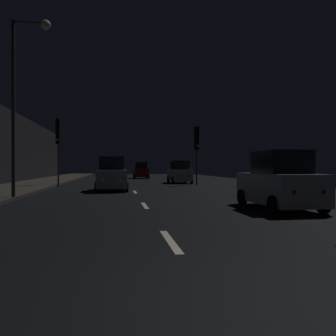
{
  "coord_description": "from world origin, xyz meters",
  "views": [
    {
      "loc": [
        -1.06,
        -3.97,
        1.5
      ],
      "look_at": [
        2.25,
        18.72,
        1.41
      ],
      "focal_mm": 37.76,
      "sensor_mm": 36.0,
      "label": 1
    }
  ],
  "objects_px": {
    "streetlamp_overhead": "(23,82)",
    "car_distant_taillights": "(141,171)",
    "car_parked_right_far": "(180,173)",
    "car_approaching_headlights": "(112,175)",
    "traffic_light_far_left": "(58,137)",
    "traffic_light_far_right": "(197,143)",
    "car_parked_right_near": "(279,182)"
  },
  "relations": [
    {
      "from": "streetlamp_overhead",
      "to": "car_distant_taillights",
      "type": "height_order",
      "value": "streetlamp_overhead"
    },
    {
      "from": "car_distant_taillights",
      "to": "car_parked_right_far",
      "type": "distance_m",
      "value": 13.31
    },
    {
      "from": "streetlamp_overhead",
      "to": "car_approaching_headlights",
      "type": "xyz_separation_m",
      "value": [
        3.84,
        5.71,
        -4.31
      ]
    },
    {
      "from": "traffic_light_far_left",
      "to": "car_approaching_headlights",
      "type": "xyz_separation_m",
      "value": [
        4.07,
        -5.24,
        -2.77
      ]
    },
    {
      "from": "traffic_light_far_right",
      "to": "car_parked_right_far",
      "type": "xyz_separation_m",
      "value": [
        -0.81,
        3.45,
        -2.53
      ]
    },
    {
      "from": "traffic_light_far_right",
      "to": "car_approaching_headlights",
      "type": "bearing_deg",
      "value": -62.65
    },
    {
      "from": "streetlamp_overhead",
      "to": "car_distant_taillights",
      "type": "xyz_separation_m",
      "value": [
        7.19,
        28.15,
        -4.35
      ]
    },
    {
      "from": "car_parked_right_far",
      "to": "streetlamp_overhead",
      "type": "bearing_deg",
      "value": 146.98
    },
    {
      "from": "car_approaching_headlights",
      "to": "car_parked_right_far",
      "type": "xyz_separation_m",
      "value": [
        5.97,
        9.39,
        -0.04
      ]
    },
    {
      "from": "traffic_light_far_left",
      "to": "car_approaching_headlights",
      "type": "bearing_deg",
      "value": 46.8
    },
    {
      "from": "traffic_light_far_right",
      "to": "car_distant_taillights",
      "type": "bearing_deg",
      "value": 177.88
    },
    {
      "from": "car_approaching_headlights",
      "to": "car_parked_right_far",
      "type": "distance_m",
      "value": 11.13
    },
    {
      "from": "car_parked_right_far",
      "to": "traffic_light_far_left",
      "type": "bearing_deg",
      "value": 112.46
    },
    {
      "from": "streetlamp_overhead",
      "to": "car_parked_right_far",
      "type": "xyz_separation_m",
      "value": [
        9.81,
        15.1,
        -4.35
      ]
    },
    {
      "from": "car_parked_right_far",
      "to": "traffic_light_far_right",
      "type": "bearing_deg",
      "value": -166.88
    },
    {
      "from": "traffic_light_far_right",
      "to": "car_parked_right_near",
      "type": "bearing_deg",
      "value": -16.68
    },
    {
      "from": "traffic_light_far_left",
      "to": "car_distant_taillights",
      "type": "relative_size",
      "value": 1.26
    },
    {
      "from": "traffic_light_far_left",
      "to": "car_parked_right_near",
      "type": "relative_size",
      "value": 1.26
    },
    {
      "from": "streetlamp_overhead",
      "to": "traffic_light_far_left",
      "type": "bearing_deg",
      "value": 91.19
    },
    {
      "from": "car_approaching_headlights",
      "to": "car_parked_right_far",
      "type": "bearing_deg",
      "value": 147.55
    },
    {
      "from": "streetlamp_overhead",
      "to": "car_parked_right_far",
      "type": "height_order",
      "value": "streetlamp_overhead"
    },
    {
      "from": "traffic_light_far_left",
      "to": "traffic_light_far_right",
      "type": "height_order",
      "value": "traffic_light_far_left"
    },
    {
      "from": "car_parked_right_near",
      "to": "streetlamp_overhead",
      "type": "bearing_deg",
      "value": 64.0
    },
    {
      "from": "car_parked_right_near",
      "to": "car_parked_right_far",
      "type": "bearing_deg",
      "value": 0.0
    },
    {
      "from": "streetlamp_overhead",
      "to": "traffic_light_far_right",
      "type": "bearing_deg",
      "value": 47.63
    },
    {
      "from": "car_approaching_headlights",
      "to": "car_parked_right_near",
      "type": "relative_size",
      "value": 1.03
    },
    {
      "from": "traffic_light_far_left",
      "to": "traffic_light_far_right",
      "type": "xyz_separation_m",
      "value": [
        10.85,
        0.7,
        -0.28
      ]
    },
    {
      "from": "car_approaching_headlights",
      "to": "car_parked_right_near",
      "type": "bearing_deg",
      "value": 29.63
    },
    {
      "from": "traffic_light_far_left",
      "to": "car_distant_taillights",
      "type": "bearing_deg",
      "value": 165.63
    },
    {
      "from": "traffic_light_far_right",
      "to": "car_approaching_headlights",
      "type": "relative_size",
      "value": 1.14
    },
    {
      "from": "traffic_light_far_left",
      "to": "car_parked_right_far",
      "type": "distance_m",
      "value": 11.22
    },
    {
      "from": "streetlamp_overhead",
      "to": "car_approaching_headlights",
      "type": "bearing_deg",
      "value": 56.04
    }
  ]
}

